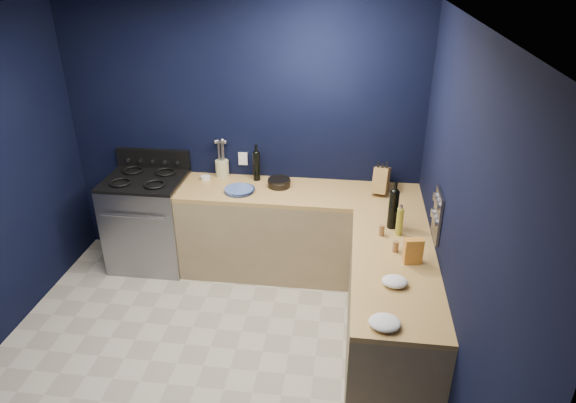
% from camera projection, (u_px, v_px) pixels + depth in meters
% --- Properties ---
extents(floor, '(3.50, 3.50, 0.02)m').
position_uv_depth(floor, '(203.00, 367.00, 4.06)').
color(floor, '#B8B2A0').
rests_on(floor, ground).
extents(ceiling, '(3.50, 3.50, 0.02)m').
position_uv_depth(ceiling, '(169.00, 20.00, 2.90)').
color(ceiling, silver).
rests_on(ceiling, ground).
extents(wall_back, '(3.50, 0.02, 2.60)m').
position_uv_depth(wall_back, '(243.00, 137.00, 5.04)').
color(wall_back, black).
rests_on(wall_back, ground).
extents(wall_right, '(0.02, 3.50, 2.60)m').
position_uv_depth(wall_right, '(455.00, 239.00, 3.28)').
color(wall_right, black).
rests_on(wall_right, ground).
extents(cab_back, '(2.30, 0.63, 0.86)m').
position_uv_depth(cab_back, '(299.00, 234.00, 5.07)').
color(cab_back, '#98835C').
rests_on(cab_back, floor).
extents(top_back, '(2.30, 0.63, 0.04)m').
position_uv_depth(top_back, '(299.00, 193.00, 4.87)').
color(top_back, olive).
rests_on(top_back, cab_back).
extents(cab_right, '(0.63, 1.67, 0.86)m').
position_uv_depth(cab_right, '(390.00, 315.00, 3.96)').
color(cab_right, '#98835C').
rests_on(cab_right, floor).
extents(top_right, '(0.63, 1.67, 0.04)m').
position_uv_depth(top_right, '(395.00, 266.00, 3.76)').
color(top_right, olive).
rests_on(top_right, cab_right).
extents(gas_range, '(0.76, 0.66, 0.92)m').
position_uv_depth(gas_range, '(150.00, 222.00, 5.22)').
color(gas_range, gray).
rests_on(gas_range, floor).
extents(oven_door, '(0.59, 0.02, 0.42)m').
position_uv_depth(oven_door, '(138.00, 239.00, 4.95)').
color(oven_door, black).
rests_on(oven_door, gas_range).
extents(cooktop, '(0.76, 0.66, 0.03)m').
position_uv_depth(cooktop, '(144.00, 180.00, 5.01)').
color(cooktop, black).
rests_on(cooktop, gas_range).
extents(backguard, '(0.76, 0.06, 0.20)m').
position_uv_depth(backguard, '(154.00, 159.00, 5.23)').
color(backguard, black).
rests_on(backguard, gas_range).
extents(spice_panel, '(0.02, 0.28, 0.38)m').
position_uv_depth(spice_panel, '(437.00, 216.00, 3.82)').
color(spice_panel, gray).
rests_on(spice_panel, wall_right).
extents(wall_outlet, '(0.09, 0.02, 0.13)m').
position_uv_depth(wall_outlet, '(243.00, 159.00, 5.12)').
color(wall_outlet, white).
rests_on(wall_outlet, wall_back).
extents(plate_stack, '(0.30, 0.30, 0.03)m').
position_uv_depth(plate_stack, '(239.00, 190.00, 4.84)').
color(plate_stack, '#366291').
rests_on(plate_stack, top_back).
extents(ramekin, '(0.11, 0.11, 0.04)m').
position_uv_depth(ramekin, '(206.00, 178.00, 5.09)').
color(ramekin, white).
rests_on(ramekin, top_back).
extents(utensil_crock, '(0.17, 0.17, 0.17)m').
position_uv_depth(utensil_crock, '(222.00, 168.00, 5.14)').
color(utensil_crock, beige).
rests_on(utensil_crock, top_back).
extents(wine_bottle_back, '(0.07, 0.07, 0.29)m').
position_uv_depth(wine_bottle_back, '(257.00, 166.00, 5.03)').
color(wine_bottle_back, black).
rests_on(wine_bottle_back, top_back).
extents(lemon_basket, '(0.27, 0.27, 0.08)m').
position_uv_depth(lemon_basket, '(279.00, 183.00, 4.94)').
color(lemon_basket, black).
rests_on(lemon_basket, top_back).
extents(knife_block, '(0.19, 0.30, 0.30)m').
position_uv_depth(knife_block, '(381.00, 180.00, 4.80)').
color(knife_block, olive).
rests_on(knife_block, top_back).
extents(wine_bottle_right, '(0.09, 0.09, 0.33)m').
position_uv_depth(wine_bottle_right, '(393.00, 210.00, 4.16)').
color(wine_bottle_right, black).
rests_on(wine_bottle_right, top_right).
extents(oil_bottle, '(0.06, 0.06, 0.23)m').
position_uv_depth(oil_bottle, '(400.00, 222.00, 4.08)').
color(oil_bottle, '#9D9A2A').
rests_on(oil_bottle, top_right).
extents(spice_jar_near, '(0.05, 0.05, 0.09)m').
position_uv_depth(spice_jar_near, '(382.00, 230.00, 4.10)').
color(spice_jar_near, olive).
rests_on(spice_jar_near, top_right).
extents(spice_jar_far, '(0.05, 0.05, 0.09)m').
position_uv_depth(spice_jar_far, '(396.00, 246.00, 3.88)').
color(spice_jar_far, olive).
rests_on(spice_jar_far, top_right).
extents(crouton_bag, '(0.14, 0.09, 0.20)m').
position_uv_depth(crouton_bag, '(413.00, 251.00, 3.72)').
color(crouton_bag, '#A64926').
rests_on(crouton_bag, top_right).
extents(towel_front, '(0.20, 0.18, 0.06)m').
position_uv_depth(towel_front, '(395.00, 281.00, 3.50)').
color(towel_front, white).
rests_on(towel_front, top_right).
extents(towel_end, '(0.21, 0.19, 0.06)m').
position_uv_depth(towel_end, '(385.00, 323.00, 3.12)').
color(towel_end, white).
rests_on(towel_end, top_right).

